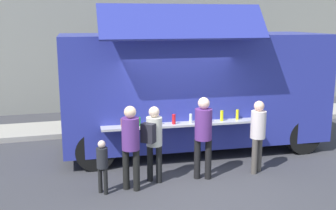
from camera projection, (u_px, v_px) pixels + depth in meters
name	position (u px, v px, depth m)	size (l,w,h in m)	color
ground_plane	(193.00, 183.00, 8.50)	(60.00, 60.00, 0.00)	#38383D
curb_strip	(38.00, 131.00, 12.15)	(28.00, 1.60, 0.15)	#9E998E
food_truck_main	(194.00, 88.00, 10.39)	(6.69, 3.10, 3.67)	#2A3396
trash_bin	(289.00, 105.00, 13.94)	(0.60, 0.60, 0.93)	#2E6335
customer_front_ordering	(203.00, 131.00, 8.51)	(0.36, 0.36, 1.77)	black
customer_mid_with_backpack	(153.00, 137.00, 8.32)	(0.49, 0.51, 1.62)	black
customer_rear_waiting	(131.00, 141.00, 7.94)	(0.35, 0.35, 1.72)	black
customer_extra_browsing	(258.00, 130.00, 8.88)	(0.33, 0.33, 1.63)	#4E4842
child_near_queue	(102.00, 162.00, 7.85)	(0.22, 0.22, 1.08)	black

